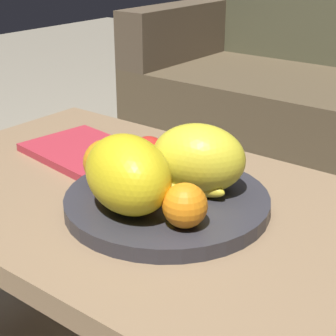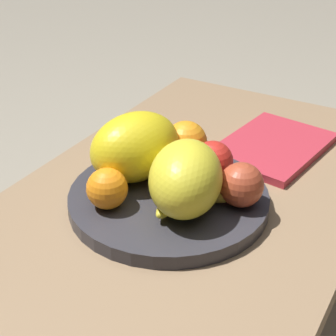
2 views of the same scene
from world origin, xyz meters
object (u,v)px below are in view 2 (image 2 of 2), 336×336
at_px(fruit_bowl, 168,199).
at_px(apple_front, 241,185).
at_px(orange_front, 186,142).
at_px(banana_bunch, 187,188).
at_px(magazine, 273,146).
at_px(melon_smaller_beside, 186,178).
at_px(apple_left, 213,161).
at_px(coffee_table, 175,230).
at_px(orange_left, 107,189).
at_px(melon_large_front, 135,147).

bearing_deg(fruit_bowl, apple_front, 104.73).
height_order(orange_front, banana_bunch, orange_front).
bearing_deg(orange_front, banana_bunch, 29.25).
bearing_deg(magazine, melon_smaller_beside, 1.13).
height_order(apple_front, apple_left, apple_front).
xyz_separation_m(coffee_table, orange_left, (0.09, -0.08, 0.11)).
height_order(fruit_bowl, melon_smaller_beside, melon_smaller_beside).
distance_m(orange_left, magazine, 0.40).
bearing_deg(coffee_table, melon_smaller_beside, 50.00).
distance_m(melon_large_front, magazine, 0.32).
bearing_deg(orange_left, apple_left, 145.71).
xyz_separation_m(apple_front, magazine, (-0.25, -0.03, -0.05)).
height_order(melon_smaller_beside, orange_front, melon_smaller_beside).
relative_size(orange_front, apple_left, 1.10).
bearing_deg(apple_left, coffee_table, -22.08).
relative_size(melon_large_front, melon_smaller_beside, 1.07).
height_order(melon_smaller_beside, banana_bunch, melon_smaller_beside).
bearing_deg(orange_left, melon_large_front, -173.83).
distance_m(melon_smaller_beside, banana_bunch, 0.04).
relative_size(coffee_table, magazine, 4.46).
xyz_separation_m(banana_bunch, magazine, (-0.29, 0.05, -0.04)).
height_order(melon_smaller_beside, apple_left, melon_smaller_beside).
height_order(fruit_bowl, banana_bunch, banana_bunch).
bearing_deg(melon_large_front, banana_bunch, 77.76).
bearing_deg(apple_front, melon_smaller_beside, -50.88).
xyz_separation_m(orange_front, magazine, (-0.17, 0.11, -0.06)).
bearing_deg(coffee_table, apple_front, 105.44).
bearing_deg(melon_large_front, melon_smaller_beside, 69.92).
bearing_deg(fruit_bowl, banana_bunch, 80.66).
bearing_deg(fruit_bowl, melon_large_front, -103.71).
distance_m(melon_large_front, apple_left, 0.14).
bearing_deg(melon_smaller_beside, orange_front, -151.79).
distance_m(coffee_table, banana_bunch, 0.11).
height_order(fruit_bowl, orange_front, orange_front).
height_order(orange_left, apple_front, apple_front).
distance_m(fruit_bowl, melon_smaller_beside, 0.09).
distance_m(melon_large_front, banana_bunch, 0.12).
bearing_deg(orange_front, coffee_table, 20.12).
xyz_separation_m(apple_left, magazine, (-0.21, 0.04, -0.05)).
relative_size(banana_bunch, magazine, 0.61).
relative_size(fruit_bowl, orange_front, 4.30).
xyz_separation_m(orange_left, banana_bunch, (-0.08, 0.11, -0.01)).
relative_size(melon_large_front, apple_front, 2.29).
bearing_deg(apple_front, apple_left, -122.50).
bearing_deg(banana_bunch, coffee_table, -108.09).
bearing_deg(orange_left, apple_front, 121.67).
distance_m(fruit_bowl, banana_bunch, 0.06).
relative_size(coffee_table, apple_left, 15.24).
xyz_separation_m(orange_left, apple_front, (-0.11, 0.19, 0.00)).
relative_size(coffee_table, apple_front, 14.96).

